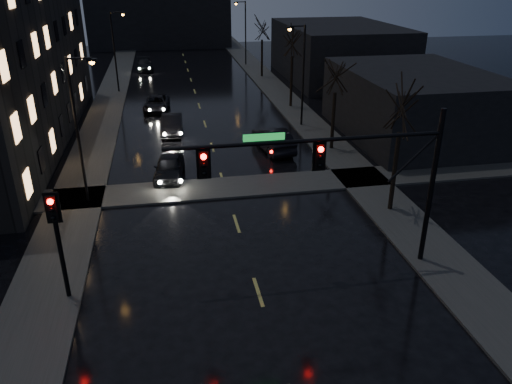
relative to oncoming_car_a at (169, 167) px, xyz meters
name	(u,v)px	position (x,y,z in m)	size (l,w,h in m)	color
sidewalk_left	(103,119)	(-5.30, 14.19, -0.66)	(3.00, 140.00, 0.12)	#2D2D2B
sidewalk_right	(294,109)	(11.70, 14.19, -0.66)	(3.00, 140.00, 0.12)	#2D2D2B
sidewalk_cross	(225,188)	(3.20, -2.31, -0.66)	(40.00, 3.00, 0.12)	#2D2D2B
commercial_right_near	(414,104)	(18.70, 5.19, 1.78)	(10.00, 14.00, 5.00)	black
commercial_right_far	(338,52)	(20.20, 27.19, 2.28)	(12.00, 18.00, 6.00)	black
far_block	(160,20)	(0.20, 57.19, 3.28)	(22.00, 10.00, 8.00)	black
signal_mast	(349,165)	(7.04, -11.82, 4.14)	(11.11, 0.41, 7.00)	black
signal_pole_left	(57,232)	(-4.30, -11.82, 2.29)	(0.35, 0.41, 4.53)	black
tree_near	(404,97)	(11.60, -6.81, 5.49)	(3.52, 3.52, 8.08)	black
tree_mid_a	(337,68)	(11.60, 3.19, 5.10)	(3.30, 3.30, 7.58)	black
tree_mid_b	(293,34)	(11.60, 15.19, 5.88)	(3.74, 3.74, 8.59)	black
tree_far	(262,24)	(11.60, 29.19, 5.34)	(3.43, 3.43, 7.88)	black
streetlight_l_near	(80,120)	(-4.39, -2.81, 4.05)	(1.53, 0.28, 8.00)	black
streetlight_l_far	(116,45)	(-4.39, 24.19, 4.05)	(1.53, 0.28, 8.00)	black
streetlight_r_mid	(301,68)	(10.78, 9.19, 4.05)	(1.53, 0.28, 8.00)	black
streetlight_r_far	(244,28)	(10.78, 37.19, 4.05)	(1.53, 0.28, 8.00)	black
oncoming_car_a	(169,167)	(0.00, 0.00, 0.00)	(1.71, 4.26, 1.45)	black
oncoming_car_b	(172,124)	(0.43, 9.12, 0.00)	(1.52, 4.37, 1.44)	black
oncoming_car_c	(156,103)	(-0.73, 16.28, -0.07)	(2.17, 4.71, 1.31)	black
oncoming_car_d	(145,65)	(-2.14, 36.01, -0.02)	(1.98, 4.86, 1.41)	black
lead_car	(273,139)	(7.43, 3.77, 0.09)	(1.73, 4.96, 1.63)	black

